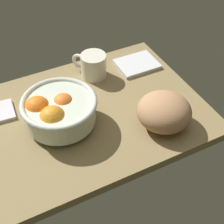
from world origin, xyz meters
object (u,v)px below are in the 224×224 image
fruit_bowl (57,110)px  mug (93,65)px  bread_loaf (164,112)px  napkin_folded (137,64)px

fruit_bowl → mug: (19.03, 17.29, -1.77)cm
mug → fruit_bowl: bearing=-137.7°
bread_loaf → mug: 32.25cm
bread_loaf → mug: bread_loaf is taller
mug → napkin_folded: bearing=-6.7°
napkin_folded → mug: mug is taller
bread_loaf → napkin_folded: size_ratio=1.12×
napkin_folded → bread_loaf: bearing=-105.1°
napkin_folded → mug: (-16.62, 1.94, 3.65)cm
bread_loaf → napkin_folded: bearing=74.9°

